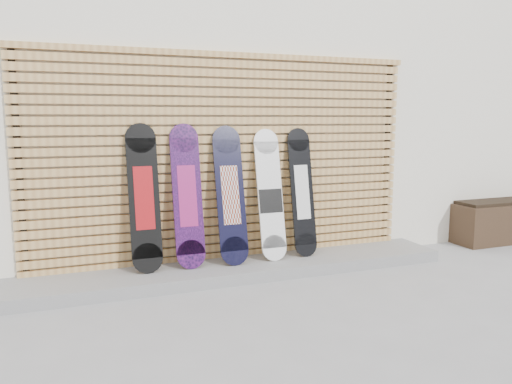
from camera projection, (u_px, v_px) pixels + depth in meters
ground at (276, 294)px, 4.63m from camera, size 80.00×80.00×0.00m
building at (218, 106)px, 7.78m from camera, size 12.00×5.00×3.60m
concrete_step at (237, 269)px, 5.19m from camera, size 4.60×0.70×0.12m
slat_wall at (228, 157)px, 5.29m from camera, size 4.26×0.08×2.29m
planter_box at (496, 221)px, 6.58m from camera, size 1.23×0.51×0.55m
snowboard_0 at (144, 198)px, 4.87m from camera, size 0.30×0.30×1.45m
snowboard_1 at (187, 196)px, 5.01m from camera, size 0.29×0.30×1.45m
snowboard_2 at (230, 195)px, 5.15m from camera, size 0.30×0.35×1.42m
snowboard_3 at (270, 195)px, 5.32m from camera, size 0.28×0.33×1.39m
snowboard_4 at (302, 192)px, 5.47m from camera, size 0.26×0.30×1.39m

